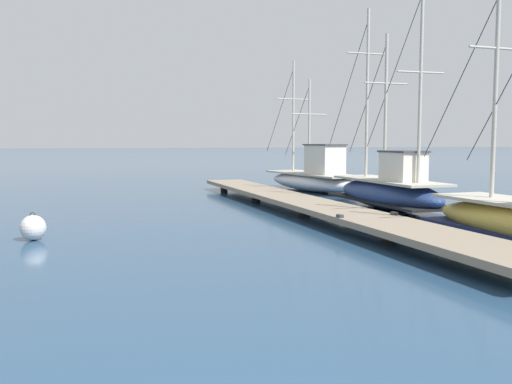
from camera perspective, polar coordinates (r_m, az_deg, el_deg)
The scene contains 4 objects.
floating_dock at distance 18.55m, azimuth 5.02°, elevation -1.12°, with size 2.41×21.12×0.53m.
fishing_boat_0 at distance 20.25m, azimuth 13.55°, elevation 0.25°, with size 2.01×8.03×7.48m.
fishing_boat_1 at distance 26.94m, azimuth 6.02°, elevation 1.53°, with size 3.25×8.44×6.47m.
mooring_buoy at distance 14.59m, azimuth -21.91°, elevation -3.41°, with size 0.62×0.62×0.69m.
Camera 1 is at (-0.70, -2.48, 2.41)m, focal length 38.98 mm.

